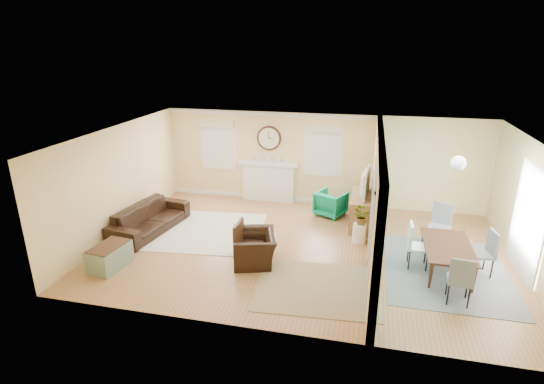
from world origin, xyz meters
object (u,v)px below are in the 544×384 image
Objects in this scene: green_chair at (331,203)px; credenza at (360,210)px; sofa at (150,218)px; dining_table at (448,259)px; eames_chair at (255,248)px.

green_chair is 0.49× the size of credenza.
green_chair is at bearing -55.89° from sofa.
dining_table is (2.60, -2.48, -0.04)m from green_chair.
green_chair is 0.44× the size of dining_table.
green_chair is (1.31, 2.97, 0.01)m from eames_chair.
sofa is 3.09m from eames_chair.
dining_table is at bearing -48.20° from credenza.
dining_table is (3.92, 0.49, -0.04)m from eames_chair.
credenza is 0.90× the size of dining_table.
credenza is at bearing 42.15° from dining_table.
sofa is 3.11× the size of green_chair.
eames_chair is 3.25m from green_chair.
eames_chair is 1.38× the size of green_chair.
credenza is 2.72m from dining_table.
eames_chair is at bearing -99.17° from sofa.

